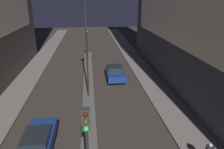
{
  "coord_description": "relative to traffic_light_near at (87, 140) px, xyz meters",
  "views": [
    {
      "loc": [
        0.21,
        -2.67,
        9.0
      ],
      "look_at": [
        2.43,
        17.98,
        1.53
      ],
      "focal_mm": 35.0,
      "sensor_mm": 36.0,
      "label": 1
    }
  ],
  "objects": [
    {
      "name": "traffic_light_mid",
      "position": [
        0.0,
        23.56,
        0.0
      ],
      "size": [
        0.32,
        0.42,
        5.01
      ],
      "color": "black",
      "rests_on": "median_strip"
    },
    {
      "name": "car_left_lane",
      "position": [
        -3.06,
        4.29,
        -3.03
      ],
      "size": [
        1.73,
        4.54,
        1.47
      ],
      "color": "navy",
      "rests_on": "ground"
    },
    {
      "name": "median_strip",
      "position": [
        0.0,
        12.7,
        -3.72
      ],
      "size": [
        1.05,
        32.26,
        0.14
      ],
      "color": "#56544F",
      "rests_on": "ground"
    },
    {
      "name": "street_lamp",
      "position": [
        0.0,
        11.75,
        3.56
      ],
      "size": [
        0.63,
        0.63,
        9.97
      ],
      "color": "black",
      "rests_on": "median_strip"
    },
    {
      "name": "car_right_lane",
      "position": [
        3.06,
        16.23,
        -3.03
      ],
      "size": [
        1.93,
        4.24,
        1.48
      ],
      "color": "navy",
      "rests_on": "ground"
    },
    {
      "name": "traffic_light_near",
      "position": [
        0.0,
        0.0,
        0.0
      ],
      "size": [
        0.32,
        0.42,
        5.01
      ],
      "color": "black",
      "rests_on": "median_strip"
    }
  ]
}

